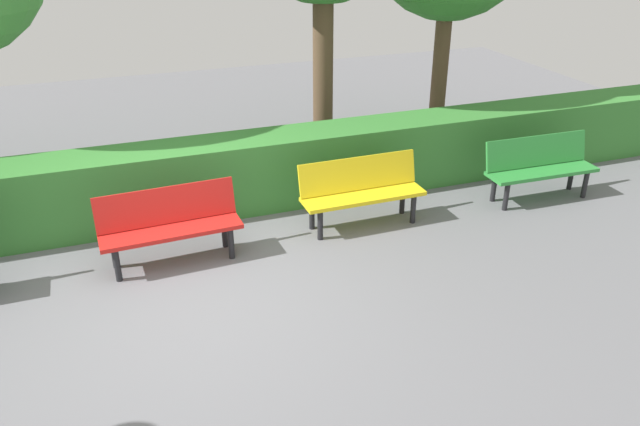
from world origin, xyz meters
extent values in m
plane|color=slate|center=(0.00, 0.00, 0.00)|extent=(19.97, 19.97, 0.00)
cube|color=#2D8C38|center=(-4.92, -0.84, 0.41)|extent=(1.59, 0.46, 0.05)
cube|color=#2D8C38|center=(-4.93, -1.03, 0.65)|extent=(1.58, 0.18, 0.42)
cylinder|color=black|center=(-5.56, -0.68, 0.20)|extent=(0.07, 0.07, 0.39)
cylinder|color=black|center=(-5.57, -0.98, 0.20)|extent=(0.07, 0.07, 0.39)
cylinder|color=black|center=(-4.28, -0.71, 0.20)|extent=(0.07, 0.07, 0.39)
cylinder|color=black|center=(-4.29, -1.01, 0.20)|extent=(0.07, 0.07, 0.39)
cube|color=yellow|center=(-2.29, -0.95, 0.41)|extent=(1.58, 0.43, 0.05)
cube|color=yellow|center=(-2.29, -1.14, 0.65)|extent=(1.58, 0.15, 0.42)
cylinder|color=black|center=(-2.93, -0.80, 0.20)|extent=(0.07, 0.07, 0.39)
cylinder|color=black|center=(-2.93, -1.10, 0.20)|extent=(0.07, 0.07, 0.39)
cylinder|color=black|center=(-1.66, -0.79, 0.20)|extent=(0.07, 0.07, 0.39)
cylinder|color=black|center=(-1.65, -1.09, 0.20)|extent=(0.07, 0.07, 0.39)
cube|color=red|center=(0.11, -0.84, 0.41)|extent=(1.59, 0.49, 0.05)
cube|color=red|center=(0.12, -1.03, 0.65)|extent=(1.58, 0.20, 0.42)
cylinder|color=black|center=(-0.53, -0.72, 0.20)|extent=(0.07, 0.07, 0.39)
cylinder|color=black|center=(-0.52, -1.02, 0.20)|extent=(0.07, 0.07, 0.39)
cylinder|color=black|center=(0.74, -0.66, 0.20)|extent=(0.07, 0.07, 0.39)
cylinder|color=black|center=(0.75, -0.96, 0.20)|extent=(0.07, 0.07, 0.39)
cube|color=#387F33|center=(-1.14, -2.02, 0.48)|extent=(15.97, 0.74, 0.97)
cylinder|color=brown|center=(-4.79, -3.54, 1.27)|extent=(0.26, 0.26, 2.54)
cylinder|color=brown|center=(-2.69, -3.50, 1.47)|extent=(0.31, 0.31, 2.94)
camera|label=1|loc=(0.65, 5.55, 3.72)|focal=35.02mm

